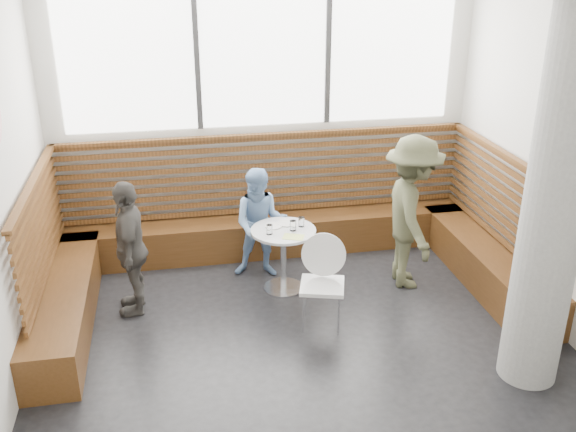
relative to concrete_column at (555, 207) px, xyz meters
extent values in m
cube|color=silver|center=(-1.85, 0.60, 0.00)|extent=(5.00, 5.00, 3.20)
cube|color=black|center=(-1.85, 0.60, -1.60)|extent=(5.00, 5.00, 0.01)
cube|color=white|center=(-1.85, 3.08, 0.77)|extent=(4.50, 0.02, 1.65)
cube|color=#3F3F42|center=(-2.60, 3.06, 0.77)|extent=(0.06, 0.04, 1.65)
cube|color=#3F3F42|center=(-1.10, 3.06, 0.77)|extent=(0.06, 0.04, 1.65)
cube|color=#492B12|center=(-1.85, 2.85, -1.38)|extent=(5.00, 0.50, 0.45)
cube|color=#492B12|center=(-4.10, 1.85, -1.38)|extent=(0.50, 2.50, 0.45)
cube|color=#492B12|center=(0.40, 1.85, -1.38)|extent=(0.50, 2.50, 0.45)
cube|color=#4E2E13|center=(-1.85, 3.02, -0.65)|extent=(4.88, 0.08, 0.98)
cube|color=#4E2E13|center=(-4.27, 1.85, -0.65)|extent=(0.08, 2.38, 0.98)
cube|color=#4E2E13|center=(0.57, 1.85, -0.65)|extent=(0.08, 2.38, 0.98)
cylinder|color=gray|center=(0.00, 0.00, 0.00)|extent=(0.50, 0.50, 3.20)
cylinder|color=silver|center=(-1.84, 1.89, -1.59)|extent=(0.44, 0.44, 0.02)
cylinder|color=silver|center=(-1.84, 1.89, -1.24)|extent=(0.06, 0.06, 0.69)
cylinder|color=#B7B7BA|center=(-1.84, 1.89, -0.90)|extent=(0.70, 0.70, 0.03)
cube|color=white|center=(-1.61, 1.09, -1.15)|extent=(0.42, 0.40, 0.04)
cylinder|color=white|center=(-1.61, 1.27, -0.90)|extent=(0.44, 0.10, 0.44)
cylinder|color=silver|center=(-1.78, 0.94, -1.38)|extent=(0.02, 0.02, 0.43)
cylinder|color=silver|center=(-1.44, 0.94, -1.38)|extent=(0.02, 0.02, 0.43)
cylinder|color=silver|center=(-1.78, 1.24, -1.38)|extent=(0.02, 0.02, 0.43)
cylinder|color=silver|center=(-1.44, 1.24, -1.38)|extent=(0.02, 0.02, 0.43)
imported|color=#4C4E34|center=(-0.46, 1.78, -0.75)|extent=(0.76, 1.17, 1.70)
imported|color=#779ECF|center=(-2.03, 2.27, -0.96)|extent=(0.71, 0.61, 1.28)
imported|color=#484542|center=(-3.43, 1.77, -0.89)|extent=(0.37, 0.84, 1.42)
cylinder|color=white|center=(-1.94, 1.99, -0.87)|extent=(0.18, 0.18, 0.01)
cylinder|color=white|center=(-1.78, 2.04, -0.87)|extent=(0.21, 0.21, 0.01)
cylinder|color=white|center=(-2.01, 1.81, -0.83)|extent=(0.07, 0.07, 0.10)
cylinder|color=white|center=(-1.75, 1.85, -0.83)|extent=(0.07, 0.07, 0.11)
cylinder|color=white|center=(-1.64, 1.94, -0.83)|extent=(0.07, 0.07, 0.10)
cube|color=#A5C64C|center=(-1.78, 1.69, -0.88)|extent=(0.26, 0.22, 0.00)
camera|label=1|loc=(-2.96, -4.21, 1.94)|focal=40.00mm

